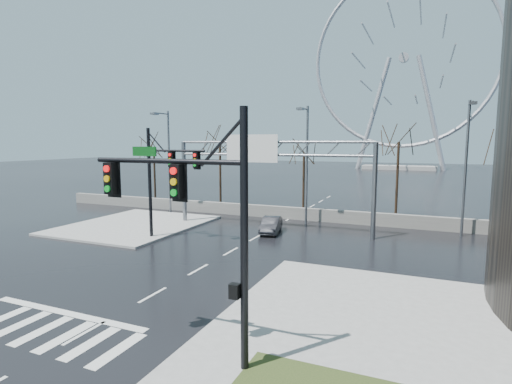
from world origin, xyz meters
The scene contains 17 objects.
ground centered at (0.00, 0.00, 0.00)m, with size 260.00×260.00×0.00m, color black.
sidewalk_right_ext centered at (10.00, 2.00, 0.07)m, with size 12.00×10.00×0.15m, color gray.
sidewalk_far centered at (-11.00, 12.00, 0.07)m, with size 10.00×12.00×0.15m, color gray.
barrier_wall centered at (0.00, 20.00, 0.55)m, with size 52.00×0.50×1.10m, color slate.
signal_mast_near centered at (5.14, -4.04, 4.87)m, with size 5.52×0.41×8.00m.
signal_mast_far centered at (-5.87, 8.96, 4.83)m, with size 4.72×0.41×8.00m.
sign_gantry centered at (-0.38, 14.96, 5.18)m, with size 16.36×0.40×7.60m.
streetlight_left centered at (-12.00, 18.16, 5.89)m, with size 0.50×2.55×10.00m.
streetlight_mid centered at (2.00, 18.16, 5.89)m, with size 0.50×2.55×10.00m.
streetlight_right centered at (14.00, 18.16, 5.89)m, with size 0.50×2.55×10.00m.
tree_far_left centered at (-18.00, 24.00, 5.57)m, with size 3.50×3.50×7.00m.
tree_left centered at (-9.00, 23.50, 5.98)m, with size 3.75×3.75×7.50m.
tree_center centered at (0.00, 24.50, 5.17)m, with size 3.25×3.25×6.50m.
tree_right centered at (9.00, 23.50, 6.22)m, with size 3.90×3.90×7.80m.
tree_far_right centered at (17.00, 24.00, 5.41)m, with size 3.40×3.40×6.80m.
ferris_wheel centered at (5.00, 95.00, 26.13)m, with size 45.00×6.00×50.91m.
car centered at (0.45, 14.08, 0.61)m, with size 1.29×3.69×1.22m, color black.
Camera 1 is at (11.28, -14.37, 6.99)m, focal length 28.00 mm.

